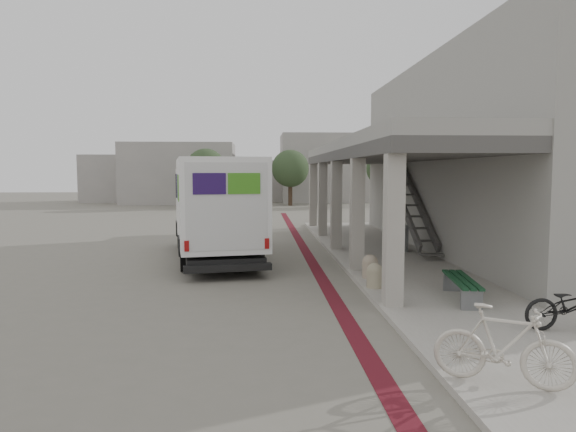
{
  "coord_description": "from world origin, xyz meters",
  "views": [
    {
      "loc": [
        -0.73,
        -14.07,
        2.96
      ],
      "look_at": [
        0.16,
        1.44,
        1.6
      ],
      "focal_mm": 32.0,
      "sensor_mm": 36.0,
      "label": 1
    }
  ],
  "objects": [
    {
      "name": "bench",
      "position": [
        3.74,
        -3.16,
        0.46
      ],
      "size": [
        0.75,
        2.09,
        0.48
      ],
      "rotation": [
        0.0,
        0.0,
        -0.15
      ],
      "color": "slate",
      "rests_on": "sidewalk"
    },
    {
      "name": "bicycle_black",
      "position": [
        4.86,
        -5.4,
        0.58
      ],
      "size": [
        1.76,
        0.66,
        0.92
      ],
      "primitive_type": "imported",
      "rotation": [
        0.0,
        0.0,
        1.54
      ],
      "color": "black",
      "rests_on": "sidewalk"
    },
    {
      "name": "bicycle_cream",
      "position": [
        2.5,
        -7.63,
        0.66
      ],
      "size": [
        1.83,
        1.27,
        1.08
      ],
      "primitive_type": "imported",
      "rotation": [
        0.0,
        0.0,
        1.1
      ],
      "color": "beige",
      "rests_on": "sidewalk"
    },
    {
      "name": "tree_right",
      "position": [
        10.0,
        29.0,
        3.18
      ],
      "size": [
        3.2,
        3.2,
        4.8
      ],
      "color": "#38281C",
      "rests_on": "ground"
    },
    {
      "name": "fedex_truck",
      "position": [
        -2.2,
        3.33,
        1.78
      ],
      "size": [
        3.67,
        8.14,
        3.35
      ],
      "rotation": [
        0.0,
        0.0,
        0.17
      ],
      "color": "black",
      "rests_on": "ground"
    },
    {
      "name": "utility_cabinet",
      "position": [
        4.3,
        3.8,
        0.59
      ],
      "size": [
        0.43,
        0.57,
        0.94
      ],
      "primitive_type": "cube",
      "rotation": [
        0.0,
        0.0,
        0.01
      ],
      "color": "slate",
      "rests_on": "sidewalk"
    },
    {
      "name": "transit_building",
      "position": [
        6.83,
        4.5,
        3.4
      ],
      "size": [
        7.6,
        17.0,
        7.0
      ],
      "color": "gray",
      "rests_on": "ground"
    },
    {
      "name": "bollard_far",
      "position": [
        2.1,
        -1.85,
        0.42
      ],
      "size": [
        0.4,
        0.4,
        0.6
      ],
      "color": "gray",
      "rests_on": "sidewalk"
    },
    {
      "name": "sidewalk",
      "position": [
        4.0,
        0.0,
        0.06
      ],
      "size": [
        4.4,
        28.0,
        0.12
      ],
      "primitive_type": "cube",
      "color": "gray",
      "rests_on": "ground"
    },
    {
      "name": "bollard_near",
      "position": [
        2.23,
        -0.7,
        0.43
      ],
      "size": [
        0.42,
        0.42,
        0.63
      ],
      "color": "tan",
      "rests_on": "sidewalk"
    },
    {
      "name": "ground",
      "position": [
        0.0,
        0.0,
        0.0
      ],
      "size": [
        120.0,
        120.0,
        0.0
      ],
      "primitive_type": "plane",
      "color": "slate",
      "rests_on": "ground"
    },
    {
      "name": "distant_backdrop",
      "position": [
        -2.84,
        35.89,
        2.7
      ],
      "size": [
        28.0,
        10.0,
        6.5
      ],
      "color": "gray",
      "rests_on": "ground"
    },
    {
      "name": "tree_left",
      "position": [
        -5.0,
        28.0,
        3.18
      ],
      "size": [
        3.2,
        3.2,
        4.8
      ],
      "color": "#38281C",
      "rests_on": "ground"
    },
    {
      "name": "tree_mid",
      "position": [
        2.0,
        30.0,
        3.18
      ],
      "size": [
        3.2,
        3.2,
        4.8
      ],
      "color": "#38281C",
      "rests_on": "ground"
    },
    {
      "name": "bike_lane_stripe",
      "position": [
        1.0,
        2.0,
        0.01
      ],
      "size": [
        0.35,
        40.0,
        0.01
      ],
      "primitive_type": "cube",
      "color": "#57111B",
      "rests_on": "ground"
    }
  ]
}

